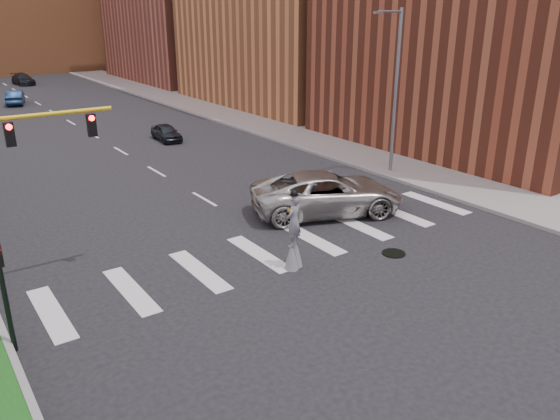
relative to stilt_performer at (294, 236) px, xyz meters
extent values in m
plane|color=black|center=(0.89, 0.73, -1.24)|extent=(160.00, 160.00, 0.00)
cube|color=gray|center=(13.39, 25.73, -1.15)|extent=(5.00, 90.00, 0.18)
cylinder|color=black|center=(3.89, -1.27, -1.22)|extent=(0.90, 0.90, 0.04)
cube|color=#964837|center=(22.89, 54.73, 8.76)|extent=(16.00, 22.00, 20.00)
cube|color=#C3703D|center=(6.89, 78.73, 7.76)|extent=(26.00, 14.00, 18.00)
cylinder|color=slate|center=(11.89, 6.73, 3.26)|extent=(0.20, 0.20, 9.00)
cylinder|color=slate|center=(11.09, 6.73, 7.56)|extent=(1.80, 0.12, 0.12)
cube|color=slate|center=(10.19, 6.73, 7.51)|extent=(0.50, 0.18, 0.12)
cylinder|color=gold|center=(-7.51, 3.73, 4.56)|extent=(5.20, 0.14, 0.14)
cube|color=black|center=(-8.11, 3.73, 4.06)|extent=(0.28, 0.18, 0.75)
cylinder|color=#FF0C0C|center=(-8.11, 3.63, 4.31)|extent=(0.18, 0.06, 0.18)
cube|color=black|center=(-5.61, 3.73, 4.06)|extent=(0.28, 0.18, 0.75)
cylinder|color=#FF0C0C|center=(-5.61, 3.63, 4.31)|extent=(0.18, 0.06, 0.18)
cylinder|color=black|center=(-9.41, 0.23, 0.26)|extent=(0.14, 0.14, 3.00)
cylinder|color=black|center=(0.15, 0.07, -0.80)|extent=(0.07, 0.07, 0.87)
cylinder|color=black|center=(-0.15, -0.07, -0.80)|extent=(0.07, 0.07, 0.87)
cone|color=slate|center=(0.15, 0.07, -0.69)|extent=(0.52, 0.52, 1.09)
cone|color=slate|center=(-0.15, -0.07, -0.69)|extent=(0.52, 0.52, 1.09)
imported|color=slate|center=(0.00, 0.00, 0.60)|extent=(0.83, 0.71, 1.94)
sphere|color=black|center=(0.00, 0.00, 1.63)|extent=(0.26, 0.26, 0.26)
cylinder|color=black|center=(0.00, 0.00, 1.58)|extent=(0.34, 0.34, 0.02)
cube|color=gold|center=(-0.06, 0.13, 1.13)|extent=(0.22, 0.05, 0.10)
imported|color=#ACAAA2|center=(4.65, 3.73, -0.27)|extent=(7.65, 5.56, 1.93)
imported|color=black|center=(4.72, 21.91, -0.65)|extent=(1.55, 3.51, 1.17)
imported|color=#162B4E|center=(-1.02, 45.29, -0.53)|extent=(2.51, 4.55, 1.42)
imported|color=black|center=(2.81, 61.14, -0.58)|extent=(2.33, 4.71, 1.32)
camera|label=1|loc=(-10.75, -14.51, 7.67)|focal=35.00mm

